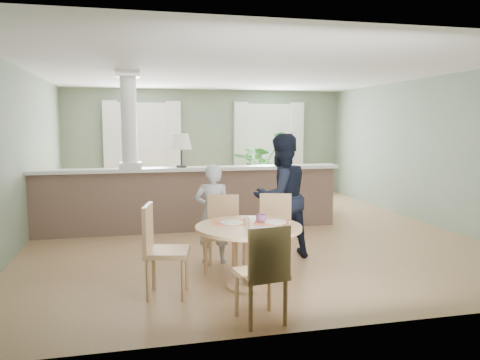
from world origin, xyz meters
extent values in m
plane|color=tan|center=(0.00, 0.00, 0.00)|extent=(8.00, 8.00, 0.00)
cube|color=gray|center=(0.00, 4.00, 1.35)|extent=(7.00, 0.02, 2.70)
cube|color=gray|center=(-3.50, 0.00, 1.35)|extent=(0.02, 8.00, 2.70)
cube|color=gray|center=(3.50, 0.00, 1.35)|extent=(0.02, 8.00, 2.70)
cube|color=gray|center=(0.00, -4.00, 1.35)|extent=(7.00, 0.02, 2.70)
cube|color=white|center=(0.00, 0.00, 2.70)|extent=(7.00, 8.00, 0.02)
cube|color=white|center=(-1.60, 3.97, 1.55)|extent=(1.10, 0.02, 1.50)
cube|color=white|center=(-1.60, 3.94, 1.55)|extent=(1.22, 0.04, 1.62)
cube|color=white|center=(1.60, 3.97, 1.55)|extent=(1.10, 0.02, 1.50)
cube|color=white|center=(1.60, 3.94, 1.55)|extent=(1.22, 0.04, 1.62)
cube|color=white|center=(-2.35, 3.88, 1.25)|extent=(0.35, 0.10, 2.30)
cube|color=white|center=(-0.85, 3.88, 1.25)|extent=(0.35, 0.10, 2.30)
cube|color=white|center=(0.85, 3.88, 1.25)|extent=(0.35, 0.10, 2.30)
cube|color=white|center=(2.35, 3.88, 1.25)|extent=(0.35, 0.10, 2.30)
cube|color=brown|center=(-0.90, 0.20, 0.53)|extent=(5.20, 0.22, 1.05)
cube|color=white|center=(-0.90, 0.20, 1.08)|extent=(5.32, 0.36, 0.06)
cube|color=white|center=(-1.90, 0.20, 1.16)|extent=(0.36, 0.36, 0.10)
cylinder|color=white|center=(-1.90, 0.20, 1.91)|extent=(0.26, 0.26, 1.39)
cube|color=white|center=(-1.90, 0.20, 2.65)|extent=(0.38, 0.38, 0.10)
cylinder|color=black|center=(-1.05, 0.20, 1.12)|extent=(0.18, 0.18, 0.03)
cylinder|color=black|center=(-1.05, 0.20, 1.28)|extent=(0.03, 0.03, 0.28)
cone|color=beige|center=(-1.05, 0.20, 1.55)|extent=(0.36, 0.36, 0.26)
imported|color=#916A4F|center=(0.58, 1.51, 0.42)|extent=(3.01, 1.63, 0.83)
imported|color=#336D2B|center=(1.23, 3.20, 0.83)|extent=(1.97, 1.93, 1.66)
cylinder|color=tan|center=(-0.62, -2.80, 0.02)|extent=(0.50, 0.50, 0.04)
cylinder|color=tan|center=(-0.62, -2.80, 0.36)|extent=(0.13, 0.13, 0.64)
cylinder|color=tan|center=(-0.62, -2.80, 0.70)|extent=(1.19, 1.19, 0.04)
cube|color=red|center=(-0.79, -2.62, 0.72)|extent=(0.44, 0.33, 0.01)
cube|color=red|center=(-0.31, -2.70, 0.72)|extent=(0.51, 0.45, 0.01)
cylinder|color=white|center=(-0.79, -2.65, 0.73)|extent=(0.26, 0.26, 0.01)
cylinder|color=white|center=(-0.29, -2.72, 0.73)|extent=(0.26, 0.26, 0.01)
cylinder|color=white|center=(-0.64, -2.82, 0.77)|extent=(0.07, 0.07, 0.09)
cube|color=silver|center=(-0.85, -2.69, 0.74)|extent=(0.03, 0.17, 0.00)
cube|color=silver|center=(-0.96, -2.64, 0.73)|extent=(0.03, 0.21, 0.00)
cylinder|color=white|center=(-0.20, -2.94, 0.75)|extent=(0.04, 0.04, 0.07)
cylinder|color=silver|center=(-0.20, -2.94, 0.79)|extent=(0.04, 0.04, 0.01)
imported|color=blue|center=(-0.44, -2.67, 0.77)|extent=(0.13, 0.13, 0.09)
cube|color=tan|center=(-0.80, -2.10, 0.45)|extent=(0.54, 0.54, 0.05)
cylinder|color=tan|center=(-1.02, -2.21, 0.22)|extent=(0.04, 0.04, 0.43)
cylinder|color=tan|center=(-0.69, -2.32, 0.22)|extent=(0.04, 0.04, 0.43)
cylinder|color=tan|center=(-0.91, -1.89, 0.22)|extent=(0.04, 0.04, 0.43)
cylinder|color=tan|center=(-0.58, -1.99, 0.22)|extent=(0.04, 0.04, 0.43)
cube|color=tan|center=(-0.74, -1.92, 0.71)|extent=(0.40, 0.16, 0.47)
cube|color=tan|center=(-0.12, -2.22, 0.46)|extent=(0.53, 0.53, 0.05)
cylinder|color=tan|center=(-0.34, -2.34, 0.22)|extent=(0.04, 0.04, 0.44)
cylinder|color=tan|center=(0.00, -2.43, 0.22)|extent=(0.04, 0.04, 0.44)
cylinder|color=tan|center=(-0.24, -2.00, 0.22)|extent=(0.04, 0.04, 0.44)
cylinder|color=tan|center=(0.09, -2.09, 0.22)|extent=(0.04, 0.04, 0.44)
cube|color=tan|center=(-0.07, -2.03, 0.72)|extent=(0.40, 0.15, 0.47)
cube|color=tan|center=(-0.73, -3.68, 0.46)|extent=(0.48, 0.48, 0.05)
cylinder|color=tan|center=(-0.58, -3.49, 0.22)|extent=(0.04, 0.04, 0.44)
cylinder|color=tan|center=(-0.92, -3.54, 0.22)|extent=(0.04, 0.04, 0.44)
cylinder|color=tan|center=(-0.53, -3.83, 0.22)|extent=(0.04, 0.04, 0.44)
cylinder|color=tan|center=(-0.88, -3.88, 0.22)|extent=(0.04, 0.04, 0.44)
cube|color=tan|center=(-0.70, -3.87, 0.71)|extent=(0.41, 0.10, 0.47)
cube|color=tan|center=(-1.53, -2.83, 0.48)|extent=(0.53, 0.53, 0.05)
cylinder|color=tan|center=(-1.39, -3.04, 0.23)|extent=(0.04, 0.04, 0.46)
cylinder|color=tan|center=(-1.31, -2.69, 0.23)|extent=(0.04, 0.04, 0.46)
cylinder|color=tan|center=(-1.74, -2.97, 0.23)|extent=(0.04, 0.04, 0.46)
cylinder|color=tan|center=(-1.67, -2.61, 0.23)|extent=(0.04, 0.04, 0.46)
cube|color=tan|center=(-1.73, -2.79, 0.75)|extent=(0.13, 0.43, 0.49)
imported|color=#ACABB1|center=(-0.84, -1.72, 0.66)|extent=(0.55, 0.43, 1.32)
imported|color=black|center=(0.10, -1.75, 0.86)|extent=(1.00, 0.88, 1.72)
camera|label=1|loc=(-1.87, -7.75, 1.84)|focal=35.00mm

